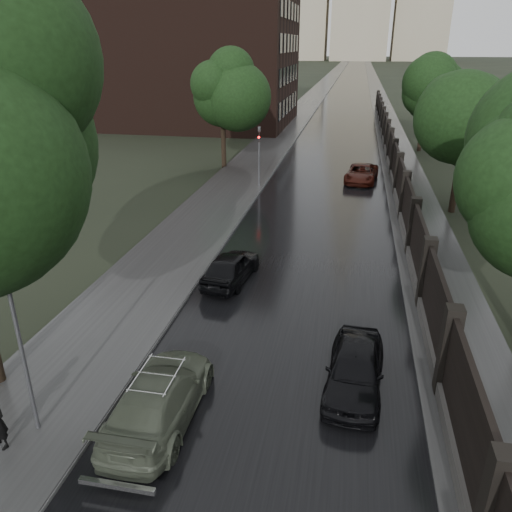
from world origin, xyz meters
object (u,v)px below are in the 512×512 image
object	(u,v)px
volga_sedan	(159,397)
car_right_far	(362,173)
lamp_post	(20,341)
car_right_near	(355,369)
tree_left_far	(222,98)
traffic_light	(259,152)
hatchback_left	(231,267)
tree_right_b	(465,123)
tree_right_c	(426,93)

from	to	relation	value
volga_sedan	car_right_far	world-z (taller)	volga_sedan
lamp_post	volga_sedan	distance (m)	3.59
lamp_post	car_right_near	bearing A→B (deg)	23.17
tree_left_far	traffic_light	xyz separation A→B (m)	(3.70, -5.01, -2.84)
car_right_far	hatchback_left	bearing A→B (deg)	-99.65
car_right_near	car_right_far	distance (m)	23.07
car_right_far	car_right_near	bearing A→B (deg)	-83.31
tree_left_far	hatchback_left	size ratio (longest dim) A/B	1.99
lamp_post	traffic_light	bearing A→B (deg)	87.32
tree_right_b	volga_sedan	distance (m)	22.33
volga_sedan	lamp_post	bearing A→B (deg)	21.08
lamp_post	volga_sedan	world-z (taller)	lamp_post
tree_left_far	tree_right_b	xyz separation A→B (m)	(15.50, -8.00, -0.29)
tree_left_far	hatchback_left	bearing A→B (deg)	-74.77
tree_right_c	volga_sedan	bearing A→B (deg)	-105.13
volga_sedan	car_right_near	size ratio (longest dim) A/B	1.20
tree_right_b	car_right_far	distance (m)	8.89
tree_right_c	lamp_post	distance (m)	40.67
hatchback_left	car_right_far	bearing A→B (deg)	-99.52
hatchback_left	car_right_far	size ratio (longest dim) A/B	0.86
car_right_near	car_right_far	world-z (taller)	car_right_near
tree_left_far	tree_right_b	size ratio (longest dim) A/B	1.05
tree_right_b	car_right_far	xyz separation A→B (m)	(-5.11, 5.83, -4.35)
car_right_far	volga_sedan	bearing A→B (deg)	-94.10
traffic_light	car_right_near	xyz separation A→B (m)	(6.52, -20.23, -1.75)
tree_right_b	lamp_post	distance (m)	24.33
hatchback_left	tree_right_c	bearing A→B (deg)	-102.06
lamp_post	traffic_light	world-z (taller)	lamp_post
tree_right_b	volga_sedan	size ratio (longest dim) A/B	1.53
tree_right_c	car_right_far	distance (m)	13.90
tree_left_far	traffic_light	distance (m)	6.84
volga_sedan	car_right_near	world-z (taller)	volga_sedan
hatchback_left	lamp_post	bearing A→B (deg)	81.31
tree_left_far	hatchback_left	distance (m)	20.48
lamp_post	tree_right_b	bearing A→B (deg)	57.82
tree_right_c	car_right_far	xyz separation A→B (m)	(-5.11, -12.17, -4.35)
car_right_far	tree_left_far	bearing A→B (deg)	175.33
car_right_far	lamp_post	bearing A→B (deg)	-99.36
tree_left_far	car_right_far	size ratio (longest dim) A/B	1.72
tree_right_b	lamp_post	world-z (taller)	tree_right_b
car_right_far	tree_right_b	bearing A→B (deg)	-41.65
tree_right_b	traffic_light	distance (m)	12.44
tree_right_b	hatchback_left	bearing A→B (deg)	-132.35
tree_left_far	volga_sedan	world-z (taller)	tree_left_far
tree_left_far	traffic_light	size ratio (longest dim) A/B	1.85
traffic_light	hatchback_left	bearing A→B (deg)	-83.82
tree_left_far	lamp_post	world-z (taller)	tree_left_far
hatchback_left	traffic_light	bearing A→B (deg)	-76.56
tree_left_far	tree_right_b	bearing A→B (deg)	-27.30
car_right_far	traffic_light	bearing A→B (deg)	-149.93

